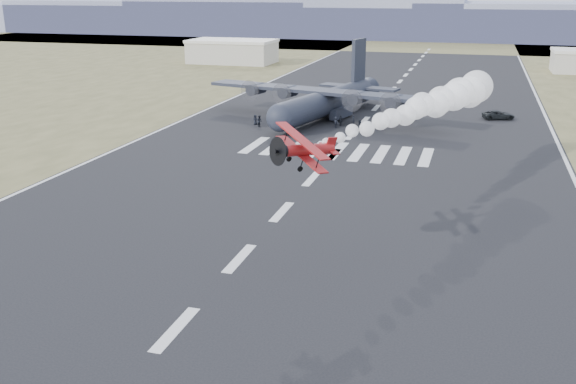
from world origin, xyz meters
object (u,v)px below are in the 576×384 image
at_px(aerobatic_biplane, 304,150).
at_px(crew_f, 360,125).
at_px(crew_g, 353,120).
at_px(hangar_left, 232,51).
at_px(crew_c, 336,122).
at_px(transport_aircraft, 329,99).
at_px(crew_h, 302,121).
at_px(crew_a, 273,113).
at_px(crew_b, 259,121).
at_px(crew_d, 341,121).
at_px(support_vehicle, 498,115).
at_px(crew_e, 255,120).

distance_m(aerobatic_biplane, crew_f, 51.54).
bearing_deg(crew_g, aerobatic_biplane, -13.83).
xyz_separation_m(hangar_left, crew_c, (48.58, -80.23, -2.52)).
height_order(transport_aircraft, crew_h, transport_aircraft).
height_order(transport_aircraft, crew_a, transport_aircraft).
bearing_deg(aerobatic_biplane, crew_b, 132.12).
bearing_deg(crew_d, aerobatic_biplane, -38.35).
bearing_deg(crew_a, hangar_left, -16.42).
distance_m(hangar_left, support_vehicle, 98.76).
relative_size(crew_a, crew_c, 1.07).
bearing_deg(crew_d, crew_h, -121.45).
bearing_deg(crew_d, support_vehicle, 70.10).
xyz_separation_m(crew_b, crew_c, (11.86, 2.93, -0.05)).
distance_m(hangar_left, crew_f, 96.97).
distance_m(aerobatic_biplane, transport_aircraft, 60.61).
xyz_separation_m(hangar_left, support_vehicle, (73.54, -65.86, -2.67)).
height_order(transport_aircraft, crew_b, transport_aircraft).
relative_size(hangar_left, crew_g, 15.06).
bearing_deg(crew_e, support_vehicle, 41.49).
distance_m(crew_c, crew_e, 13.14).
xyz_separation_m(crew_b, crew_h, (6.18, 2.96, -0.14)).
distance_m(aerobatic_biplane, crew_d, 54.84).
xyz_separation_m(transport_aircraft, crew_c, (2.91, -7.38, -2.33)).
relative_size(aerobatic_biplane, crew_b, 3.20).
bearing_deg(crew_g, crew_c, -60.23).
distance_m(support_vehicle, crew_c, 28.80).
height_order(aerobatic_biplane, crew_h, aerobatic_biplane).
relative_size(crew_c, crew_f, 1.05).
bearing_deg(crew_h, crew_f, -71.44).
height_order(support_vehicle, crew_d, crew_d).
xyz_separation_m(crew_c, crew_h, (-5.69, 0.03, -0.09)).
distance_m(crew_c, crew_h, 5.69).
distance_m(transport_aircraft, crew_g, 7.36).
height_order(aerobatic_biplane, crew_f, aerobatic_biplane).
bearing_deg(crew_e, crew_f, 20.06).
bearing_deg(transport_aircraft, crew_g, -28.11).
bearing_deg(hangar_left, crew_e, -66.52).
bearing_deg(support_vehicle, crew_g, 100.17).
height_order(aerobatic_biplane, crew_a, aerobatic_biplane).
xyz_separation_m(transport_aircraft, crew_e, (-10.14, -8.94, -2.39)).
bearing_deg(crew_e, crew_h, 30.97).
xyz_separation_m(support_vehicle, crew_e, (-38.01, -15.92, 0.08)).
height_order(hangar_left, crew_c, hangar_left).
bearing_deg(crew_h, crew_g, -45.61).
relative_size(hangar_left, crew_f, 14.52).
distance_m(aerobatic_biplane, crew_b, 53.66).
bearing_deg(hangar_left, aerobatic_biplane, -66.56).
distance_m(transport_aircraft, crew_f, 11.28).
height_order(crew_b, crew_f, crew_b).
bearing_deg(crew_e, crew_a, 98.42).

